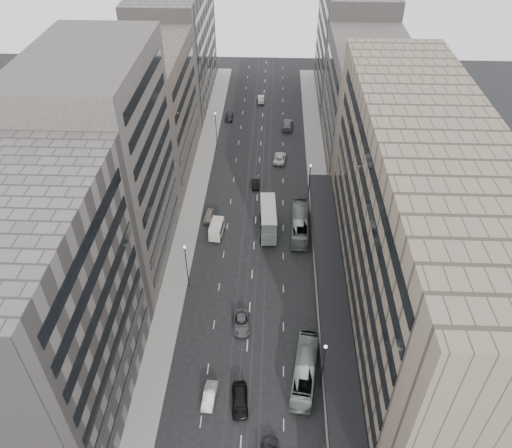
% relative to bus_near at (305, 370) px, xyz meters
% --- Properties ---
extents(ground, '(220.00, 220.00, 0.00)m').
position_rel_bus_near_xyz_m(ground, '(-7.69, 3.69, -1.56)').
color(ground, black).
rests_on(ground, ground).
extents(sidewalk_right, '(4.00, 125.00, 0.15)m').
position_rel_bus_near_xyz_m(sidewalk_right, '(4.31, 41.19, -1.49)').
color(sidewalk_right, gray).
rests_on(sidewalk_right, ground).
extents(sidewalk_left, '(4.00, 125.00, 0.15)m').
position_rel_bus_near_xyz_m(sidewalk_left, '(-19.69, 41.19, -1.49)').
color(sidewalk_left, gray).
rests_on(sidewalk_left, ground).
extents(department_store, '(19.20, 60.00, 30.00)m').
position_rel_bus_near_xyz_m(department_store, '(13.77, 11.69, 13.38)').
color(department_store, '#7E6C5C').
rests_on(department_store, ground).
extents(building_right_mid, '(15.00, 28.00, 24.00)m').
position_rel_bus_near_xyz_m(building_right_mid, '(13.81, 55.69, 10.44)').
color(building_right_mid, '#49433F').
rests_on(building_right_mid, ground).
extents(building_right_far, '(15.00, 32.00, 28.00)m').
position_rel_bus_near_xyz_m(building_right_far, '(13.81, 85.69, 12.44)').
color(building_right_far, slate).
rests_on(building_right_far, ground).
extents(building_left_a, '(15.00, 28.00, 30.00)m').
position_rel_bus_near_xyz_m(building_left_a, '(-29.19, -4.31, 13.44)').
color(building_left_a, slate).
rests_on(building_left_a, ground).
extents(building_left_b, '(15.00, 26.00, 34.00)m').
position_rel_bus_near_xyz_m(building_left_b, '(-29.19, 22.69, 15.44)').
color(building_left_b, '#49433F').
rests_on(building_left_b, ground).
extents(building_left_c, '(15.00, 28.00, 25.00)m').
position_rel_bus_near_xyz_m(building_left_c, '(-29.19, 49.69, 10.94)').
color(building_left_c, '#675C50').
rests_on(building_left_c, ground).
extents(building_left_d, '(15.00, 38.00, 28.00)m').
position_rel_bus_near_xyz_m(building_left_d, '(-29.19, 82.69, 12.44)').
color(building_left_d, slate).
rests_on(building_left_d, ground).
extents(lamp_right_near, '(0.44, 0.44, 8.32)m').
position_rel_bus_near_xyz_m(lamp_right_near, '(2.01, -1.31, 3.64)').
color(lamp_right_near, '#262628').
rests_on(lamp_right_near, ground).
extents(lamp_right_far, '(0.44, 0.44, 8.32)m').
position_rel_bus_near_xyz_m(lamp_right_far, '(2.01, 38.69, 3.64)').
color(lamp_right_far, '#262628').
rests_on(lamp_right_far, ground).
extents(lamp_left_near, '(0.44, 0.44, 8.32)m').
position_rel_bus_near_xyz_m(lamp_left_near, '(-17.39, 15.69, 3.64)').
color(lamp_left_near, '#262628').
rests_on(lamp_left_near, ground).
extents(lamp_left_far, '(0.44, 0.44, 8.32)m').
position_rel_bus_near_xyz_m(lamp_left_far, '(-17.39, 58.69, 3.64)').
color(lamp_left_far, '#262628').
rests_on(lamp_left_far, ground).
extents(bus_near, '(4.16, 11.49, 3.13)m').
position_rel_bus_near_xyz_m(bus_near, '(0.00, 0.00, 0.00)').
color(bus_near, gray).
rests_on(bus_near, ground).
extents(bus_far, '(3.21, 11.89, 3.29)m').
position_rel_bus_near_xyz_m(bus_far, '(0.19, 29.87, 0.08)').
color(bus_far, gray).
rests_on(bus_far, ground).
extents(double_decker, '(3.26, 9.34, 5.04)m').
position_rel_bus_near_xyz_m(double_decker, '(-5.37, 29.72, 1.15)').
color(double_decker, gray).
rests_on(double_decker, ground).
extents(panel_van, '(2.50, 4.54, 2.75)m').
position_rel_bus_near_xyz_m(panel_van, '(-14.28, 28.02, -0.05)').
color(panel_van, '#BDB6AA').
rests_on(panel_van, ground).
extents(sedan_0, '(2.44, 5.16, 1.70)m').
position_rel_bus_near_xyz_m(sedan_0, '(-8.12, -4.15, -0.71)').
color(sedan_0, black).
rests_on(sedan_0, ground).
extents(sedan_1, '(1.76, 4.29, 1.38)m').
position_rel_bus_near_xyz_m(sedan_1, '(-11.94, -3.69, -0.87)').
color(sedan_1, '#B9B8B4').
rests_on(sedan_1, ground).
extents(sedan_2, '(2.80, 5.13, 1.36)m').
position_rel_bus_near_xyz_m(sedan_2, '(-8.71, 8.15, -0.88)').
color(sedan_2, '#555557').
rests_on(sedan_2, ground).
extents(sedan_4, '(1.96, 4.14, 1.37)m').
position_rel_bus_near_xyz_m(sedan_4, '(-16.19, 32.72, -0.88)').
color(sedan_4, '#AA9C8D').
rests_on(sedan_4, ground).
extents(sedan_5, '(1.63, 4.21, 1.37)m').
position_rel_bus_near_xyz_m(sedan_5, '(-8.14, 43.79, -0.88)').
color(sedan_5, black).
rests_on(sedan_5, ground).
extents(sedan_6, '(2.93, 5.48, 1.46)m').
position_rel_bus_near_xyz_m(sedan_6, '(-3.39, 53.30, -0.83)').
color(sedan_6, silver).
rests_on(sedan_6, ground).
extents(sedan_7, '(2.73, 6.05, 1.72)m').
position_rel_bus_near_xyz_m(sedan_7, '(-1.67, 68.26, -0.70)').
color(sedan_7, slate).
rests_on(sedan_7, ground).
extents(sedan_8, '(1.76, 4.18, 1.41)m').
position_rel_bus_near_xyz_m(sedan_8, '(-15.72, 71.97, -0.86)').
color(sedan_8, '#242527').
rests_on(sedan_8, ground).
extents(sedan_9, '(1.84, 4.80, 1.56)m').
position_rel_bus_near_xyz_m(sedan_9, '(-8.37, 82.21, -0.78)').
color(sedan_9, '#C1B2A0').
rests_on(sedan_9, ground).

